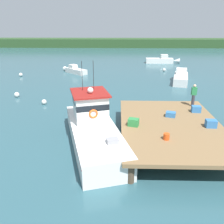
% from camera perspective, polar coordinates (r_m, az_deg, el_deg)
% --- Properties ---
extents(ground_plane, '(200.00, 200.00, 0.00)m').
position_cam_1_polar(ground_plane, '(15.13, -4.73, -6.78)').
color(ground_plane, '#2D5660').
extents(dock, '(6.00, 9.00, 1.20)m').
position_cam_1_polar(dock, '(14.92, 13.82, -3.19)').
color(dock, '#4C3D2D').
rests_on(dock, ground).
extents(main_fishing_boat, '(4.64, 9.92, 4.80)m').
position_cam_1_polar(main_fishing_boat, '(14.63, -4.69, -3.40)').
color(main_fishing_boat, white).
rests_on(main_fishing_boat, ground).
extents(crate_stack_near_edge, '(0.64, 0.49, 0.43)m').
position_cam_1_polar(crate_stack_near_edge, '(17.23, 19.41, 0.67)').
color(crate_stack_near_edge, '#3370B2').
rests_on(crate_stack_near_edge, dock).
extents(crate_single_far, '(0.71, 0.61, 0.32)m').
position_cam_1_polar(crate_single_far, '(15.92, 13.80, -0.54)').
color(crate_single_far, '#3370B2').
rests_on(crate_single_far, dock).
extents(crate_single_by_cleat, '(0.62, 0.47, 0.45)m').
position_cam_1_polar(crate_single_by_cleat, '(15.05, 22.52, -2.56)').
color(crate_single_by_cleat, '#3370B2').
rests_on(crate_single_by_cleat, dock).
extents(crate_stack_mid_dock, '(0.70, 0.60, 0.45)m').
position_cam_1_polar(crate_stack_mid_dock, '(14.14, 5.13, -2.44)').
color(crate_stack_mid_dock, '#2D8442').
rests_on(crate_stack_mid_dock, dock).
extents(bait_bucket, '(0.32, 0.32, 0.34)m').
position_cam_1_polar(bait_bucket, '(12.81, 12.84, -5.72)').
color(bait_bucket, '#E04C19').
rests_on(bait_bucket, dock).
extents(deckhand_by_the_boat, '(0.36, 0.22, 1.63)m').
position_cam_1_polar(deckhand_by_the_boat, '(18.18, 18.89, 3.88)').
color(deckhand_by_the_boat, '#383842').
rests_on(deckhand_by_the_boat, dock).
extents(moored_boat_outer_mooring, '(4.06, 3.92, 1.20)m').
position_cam_1_polar(moored_boat_outer_mooring, '(35.78, -8.90, 9.80)').
color(moored_boat_outer_mooring, silver).
rests_on(moored_boat_outer_mooring, ground).
extents(moored_boat_far_left, '(2.81, 6.39, 1.60)m').
position_cam_1_polar(moored_boat_far_left, '(31.15, 16.08, 7.92)').
color(moored_boat_far_left, silver).
rests_on(moored_boat_far_left, ground).
extents(moored_boat_mid_harbor, '(6.05, 1.67, 1.53)m').
position_cam_1_polar(moored_boat_mid_harbor, '(45.27, 11.76, 11.99)').
color(moored_boat_mid_harbor, silver).
rests_on(moored_boat_mid_harbor, ground).
extents(mooring_buoy_channel_marker, '(0.49, 0.49, 0.49)m').
position_cam_1_polar(mooring_buoy_channel_marker, '(25.48, -21.73, 3.85)').
color(mooring_buoy_channel_marker, silver).
rests_on(mooring_buoy_channel_marker, ground).
extents(mooring_buoy_spare_mooring, '(0.45, 0.45, 0.45)m').
position_cam_1_polar(mooring_buoy_spare_mooring, '(22.41, -15.87, 2.33)').
color(mooring_buoy_spare_mooring, silver).
rests_on(mooring_buoy_spare_mooring, ground).
extents(mooring_buoy_outer, '(0.46, 0.46, 0.46)m').
position_cam_1_polar(mooring_buoy_outer, '(37.55, 12.31, 9.80)').
color(mooring_buoy_outer, silver).
rests_on(mooring_buoy_outer, ground).
extents(mooring_buoy_inshore, '(0.48, 0.48, 0.48)m').
position_cam_1_polar(mooring_buoy_inshore, '(35.42, -20.91, 8.32)').
color(mooring_buoy_inshore, silver).
rests_on(mooring_buoy_inshore, ground).
extents(far_shoreline, '(120.00, 8.00, 2.40)m').
position_cam_1_polar(far_shoreline, '(75.59, 0.40, 16.19)').
color(far_shoreline, '#284723').
rests_on(far_shoreline, ground).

